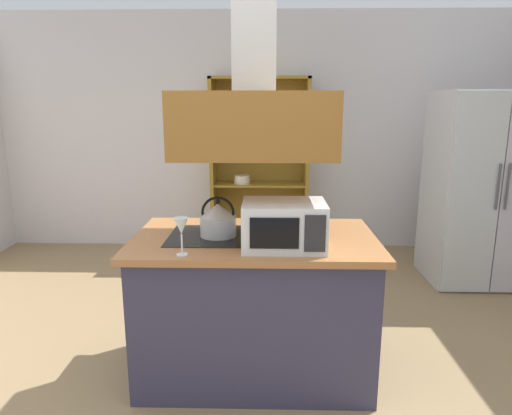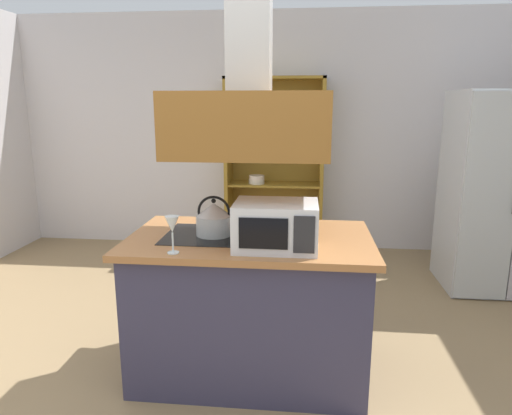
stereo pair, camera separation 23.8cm
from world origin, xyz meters
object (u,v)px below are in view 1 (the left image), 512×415
refrigerator (481,189)px  wine_glass_on_counter (181,228)px  dish_cabinet (259,176)px  microwave (284,225)px  kettle (218,220)px  cutting_board (276,229)px

refrigerator → wine_glass_on_counter: size_ratio=8.77×
dish_cabinet → microwave: bearing=-86.1°
refrigerator → kettle: refrigerator is taller
kettle → dish_cabinet: bearing=85.3°
dish_cabinet → wine_glass_on_counter: size_ratio=9.57×
refrigerator → wine_glass_on_counter: refrigerator is taller
dish_cabinet → microwave: (0.19, -2.73, 0.16)m
dish_cabinet → cutting_board: dish_cabinet is taller
dish_cabinet → kettle: 2.53m
refrigerator → cutting_board: 2.46m
microwave → wine_glass_on_counter: microwave is taller
refrigerator → kettle: (-2.32, -1.62, 0.10)m
dish_cabinet → wine_glass_on_counter: (-0.36, -2.88, 0.18)m
refrigerator → microwave: 2.66m
dish_cabinet → cutting_board: (0.15, -2.39, 0.03)m
dish_cabinet → cutting_board: 2.39m
refrigerator → kettle: 2.83m
microwave → kettle: bearing=151.9°
cutting_board → refrigerator: bearing=37.1°
refrigerator → wine_glass_on_counter: 3.17m
microwave → dish_cabinet: bearing=93.9°
refrigerator → wine_glass_on_counter: bearing=-141.3°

